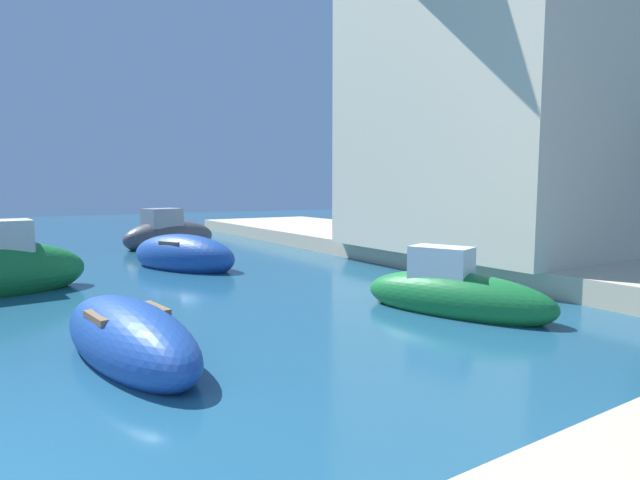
% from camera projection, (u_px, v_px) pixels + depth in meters
% --- Properties ---
extents(quay_promenade, '(44.00, 32.00, 0.50)m').
position_uv_depth(quay_promenade, '(409.00, 384.00, 4.88)').
color(quay_promenade, beige).
rests_on(quay_promenade, ground).
extents(moored_boat_0, '(1.58, 3.55, 0.97)m').
position_uv_depth(moored_boat_0, '(128.00, 338.00, 6.32)').
color(moored_boat_0, '#1E479E').
rests_on(moored_boat_0, ground).
extents(moored_boat_5, '(2.20, 3.52, 1.35)m').
position_uv_depth(moored_boat_5, '(454.00, 295.00, 8.69)').
color(moored_boat_5, '#197233').
rests_on(moored_boat_5, ground).
extents(moored_boat_8, '(2.76, 3.69, 1.20)m').
position_uv_depth(moored_boat_8, '(183.00, 256.00, 13.53)').
color(moored_boat_8, '#1E479E').
rests_on(moored_boat_8, ground).
extents(moored_boat_9, '(3.80, 2.27, 1.72)m').
position_uv_depth(moored_boat_9, '(169.00, 235.00, 18.43)').
color(moored_boat_9, '#3F3F47').
rests_on(moored_boat_9, ground).
extents(waterfront_building_main, '(7.13, 7.49, 9.11)m').
position_uv_depth(waterfront_building_main, '(503.00, 82.00, 13.94)').
color(waterfront_building_main, beige).
rests_on(waterfront_building_main, quay_promenade).
extents(quayside_tree, '(2.66, 2.66, 4.03)m').
position_uv_depth(quayside_tree, '(629.00, 147.00, 12.57)').
color(quayside_tree, brown).
rests_on(quayside_tree, quay_promenade).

